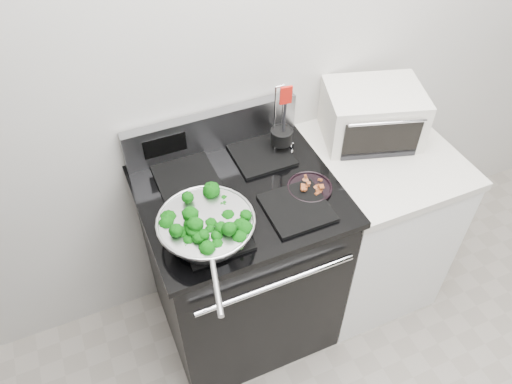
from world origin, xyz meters
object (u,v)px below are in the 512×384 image
skillet (206,226)px  toaster_oven (372,114)px  bacon_plate (310,186)px  utensil_holder (282,139)px  gas_range (241,262)px

skillet → toaster_oven: (0.88, 0.30, 0.03)m
bacon_plate → utensil_holder: (-0.00, 0.26, 0.04)m
gas_range → utensil_holder: (0.26, 0.16, 0.52)m
skillet → bacon_plate: size_ratio=3.08×
gas_range → bacon_plate: size_ratio=6.23×
gas_range → toaster_oven: size_ratio=2.32×
skillet → utensil_holder: size_ratio=1.69×
gas_range → utensil_holder: utensil_holder is taller
skillet → bacon_plate: bearing=21.2°
utensil_holder → gas_range: bearing=-141.7°
gas_range → skillet: gas_range is taller
bacon_plate → toaster_oven: bearing=28.1°
gas_range → skillet: (-0.19, -0.17, 0.52)m
gas_range → bacon_plate: gas_range is taller
bacon_plate → toaster_oven: toaster_oven is taller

